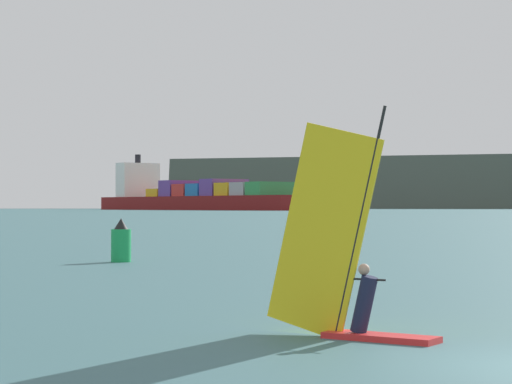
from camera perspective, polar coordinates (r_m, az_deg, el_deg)
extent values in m
cube|color=red|center=(19.81, 6.89, -7.96)|extent=(2.33, 1.25, 0.12)
cylinder|color=black|center=(19.85, 5.78, -1.53)|extent=(1.08, 0.36, 4.33)
cube|color=yellow|center=(20.24, 3.76, -2.15)|extent=(2.52, 0.76, 4.27)
cylinder|color=black|center=(20.05, 4.94, -4.77)|extent=(1.66, 0.51, 0.04)
cylinder|color=#191E38|center=(19.90, 5.97, -6.17)|extent=(0.63, 0.46, 1.14)
sphere|color=tan|center=(19.85, 5.97, -4.26)|extent=(0.22, 0.22, 0.22)
cube|color=maroon|center=(656.73, -3.10, -0.62)|extent=(183.01, 143.15, 8.66)
cube|color=silver|center=(722.16, -6.53, 0.65)|extent=(26.52, 30.22, 23.62)
cylinder|color=black|center=(722.68, -6.53, 1.83)|extent=(4.00, 4.00, 6.00)
cube|color=gold|center=(687.43, -4.81, -0.05)|extent=(27.63, 30.77, 5.20)
cube|color=#59388C|center=(674.23, -4.09, 0.19)|extent=(27.63, 30.77, 10.40)
cube|color=red|center=(661.08, -3.35, 0.09)|extent=(27.63, 30.77, 7.80)
cube|color=#1E66AD|center=(648.06, -2.58, 0.11)|extent=(27.63, 30.77, 7.80)
cube|color=#59388C|center=(635.19, -1.77, 0.25)|extent=(27.63, 30.77, 10.40)
cube|color=gold|center=(622.41, -0.93, 0.15)|extent=(27.63, 30.77, 7.80)
cube|color=#99999E|center=(609.79, -0.06, 0.17)|extent=(27.63, 30.77, 7.80)
cube|color=#2D8C47|center=(597.32, 0.85, 0.19)|extent=(27.63, 30.77, 7.80)
cube|color=#4C564C|center=(1210.65, -0.09, 0.24)|extent=(1290.10, 465.87, 48.18)
cylinder|color=#19994C|center=(47.30, -7.45, -2.95)|extent=(0.91, 0.91, 1.49)
cone|color=black|center=(47.27, -7.45, -1.74)|extent=(0.63, 0.63, 0.50)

